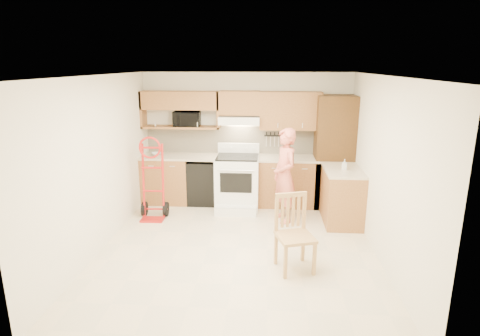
# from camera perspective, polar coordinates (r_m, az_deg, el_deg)

# --- Properties ---
(floor) EXTENTS (4.00, 4.50, 0.02)m
(floor) POSITION_cam_1_polar(r_m,az_deg,el_deg) (5.96, -0.35, -11.62)
(floor) COLOR beige
(floor) RESTS_ON ground
(ceiling) EXTENTS (4.00, 4.50, 0.02)m
(ceiling) POSITION_cam_1_polar(r_m,az_deg,el_deg) (5.34, -0.40, 13.36)
(ceiling) COLOR white
(ceiling) RESTS_ON ground
(wall_back) EXTENTS (4.00, 0.02, 2.50)m
(wall_back) POSITION_cam_1_polar(r_m,az_deg,el_deg) (7.72, 0.94, 4.45)
(wall_back) COLOR beige
(wall_back) RESTS_ON ground
(wall_front) EXTENTS (4.00, 0.02, 2.50)m
(wall_front) POSITION_cam_1_polar(r_m,az_deg,el_deg) (3.39, -3.39, -9.61)
(wall_front) COLOR beige
(wall_front) RESTS_ON ground
(wall_left) EXTENTS (0.02, 4.50, 2.50)m
(wall_left) POSITION_cam_1_polar(r_m,az_deg,el_deg) (6.01, -19.84, 0.51)
(wall_left) COLOR beige
(wall_left) RESTS_ON ground
(wall_right) EXTENTS (0.02, 4.50, 2.50)m
(wall_right) POSITION_cam_1_polar(r_m,az_deg,el_deg) (5.73, 20.11, -0.21)
(wall_right) COLOR beige
(wall_right) RESTS_ON ground
(backsplash) EXTENTS (3.92, 0.03, 0.55)m
(backsplash) POSITION_cam_1_polar(r_m,az_deg,el_deg) (7.70, 0.93, 4.05)
(backsplash) COLOR beige
(backsplash) RESTS_ON wall_back
(lower_cab_left) EXTENTS (0.90, 0.60, 0.90)m
(lower_cab_left) POSITION_cam_1_polar(r_m,az_deg,el_deg) (7.85, -10.60, -1.65)
(lower_cab_left) COLOR #9D673D
(lower_cab_left) RESTS_ON ground
(dishwasher) EXTENTS (0.60, 0.60, 0.85)m
(dishwasher) POSITION_cam_1_polar(r_m,az_deg,el_deg) (7.70, -5.17, -1.96)
(dishwasher) COLOR black
(dishwasher) RESTS_ON ground
(lower_cab_right) EXTENTS (1.14, 0.60, 0.90)m
(lower_cab_right) POSITION_cam_1_polar(r_m,az_deg,el_deg) (7.61, 7.04, -2.03)
(lower_cab_right) COLOR #9D673D
(lower_cab_right) RESTS_ON ground
(countertop_left) EXTENTS (1.50, 0.63, 0.04)m
(countertop_left) POSITION_cam_1_polar(r_m,az_deg,el_deg) (7.66, -8.59, 1.67)
(countertop_left) COLOR beige
(countertop_left) RESTS_ON lower_cab_left
(countertop_right) EXTENTS (1.14, 0.63, 0.04)m
(countertop_right) POSITION_cam_1_polar(r_m,az_deg,el_deg) (7.48, 7.15, 1.41)
(countertop_right) COLOR beige
(countertop_right) RESTS_ON lower_cab_right
(cab_return_right) EXTENTS (0.60, 1.00, 0.90)m
(cab_return_right) POSITION_cam_1_polar(r_m,az_deg,el_deg) (6.95, 14.55, -4.06)
(cab_return_right) COLOR #9D673D
(cab_return_right) RESTS_ON ground
(countertop_return) EXTENTS (0.63, 1.00, 0.04)m
(countertop_return) POSITION_cam_1_polar(r_m,az_deg,el_deg) (6.82, 14.80, -0.32)
(countertop_return) COLOR beige
(countertop_return) RESTS_ON cab_return_right
(pantry_tall) EXTENTS (0.70, 0.60, 2.10)m
(pantry_tall) POSITION_cam_1_polar(r_m,az_deg,el_deg) (7.54, 13.42, 2.24)
(pantry_tall) COLOR #502D0F
(pantry_tall) RESTS_ON ground
(upper_cab_left) EXTENTS (1.50, 0.33, 0.34)m
(upper_cab_left) POSITION_cam_1_polar(r_m,az_deg,el_deg) (7.62, -8.68, 9.69)
(upper_cab_left) COLOR #9D673D
(upper_cab_left) RESTS_ON wall_back
(upper_shelf_mw) EXTENTS (1.50, 0.33, 0.04)m
(upper_shelf_mw) POSITION_cam_1_polar(r_m,az_deg,el_deg) (7.68, -8.53, 5.90)
(upper_shelf_mw) COLOR #9D673D
(upper_shelf_mw) RESTS_ON wall_back
(upper_cab_center) EXTENTS (0.76, 0.33, 0.44)m
(upper_cab_center) POSITION_cam_1_polar(r_m,az_deg,el_deg) (7.46, -0.05, 9.43)
(upper_cab_center) COLOR #9D673D
(upper_cab_center) RESTS_ON wall_back
(upper_cab_right) EXTENTS (1.14, 0.33, 0.70)m
(upper_cab_right) POSITION_cam_1_polar(r_m,az_deg,el_deg) (7.46, 7.32, 8.24)
(upper_cab_right) COLOR #9D673D
(upper_cab_right) RESTS_ON wall_back
(range_hood) EXTENTS (0.76, 0.46, 0.14)m
(range_hood) POSITION_cam_1_polar(r_m,az_deg,el_deg) (7.43, -0.08, 7.01)
(range_hood) COLOR white
(range_hood) RESTS_ON wall_back
(knife_strip) EXTENTS (0.40, 0.05, 0.29)m
(knife_strip) POSITION_cam_1_polar(r_m,az_deg,el_deg) (7.66, 5.04, 4.23)
(knife_strip) COLOR black
(knife_strip) RESTS_ON backsplash
(microwave) EXTENTS (0.53, 0.37, 0.28)m
(microwave) POSITION_cam_1_polar(r_m,az_deg,el_deg) (7.63, -7.71, 7.09)
(microwave) COLOR black
(microwave) RESTS_ON upper_shelf_mw
(range) EXTENTS (0.80, 1.05, 1.17)m
(range) POSITION_cam_1_polar(r_m,az_deg,el_deg) (7.33, -0.42, -1.46)
(range) COLOR white
(range) RESTS_ON ground
(person) EXTENTS (0.58, 0.69, 1.63)m
(person) POSITION_cam_1_polar(r_m,az_deg,el_deg) (6.71, 6.50, -1.11)
(person) COLOR #DB6A58
(person) RESTS_ON ground
(hand_truck) EXTENTS (0.53, 0.49, 1.32)m
(hand_truck) POSITION_cam_1_polar(r_m,az_deg,el_deg) (6.97, -12.66, -2.07)
(hand_truck) COLOR red
(hand_truck) RESTS_ON ground
(dining_chair) EXTENTS (0.58, 0.61, 1.01)m
(dining_chair) POSITION_cam_1_polar(r_m,az_deg,el_deg) (5.24, 8.03, -9.49)
(dining_chair) COLOR tan
(dining_chair) RESTS_ON ground
(soap_bottle) EXTENTS (0.09, 0.09, 0.18)m
(soap_bottle) POSITION_cam_1_polar(r_m,az_deg,el_deg) (6.77, 14.90, 0.51)
(soap_bottle) COLOR white
(soap_bottle) RESTS_ON countertop_return
(bowl) EXTENTS (0.25, 0.25, 0.05)m
(bowl) POSITION_cam_1_polar(r_m,az_deg,el_deg) (7.76, -12.04, 2.02)
(bowl) COLOR white
(bowl) RESTS_ON countertop_left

